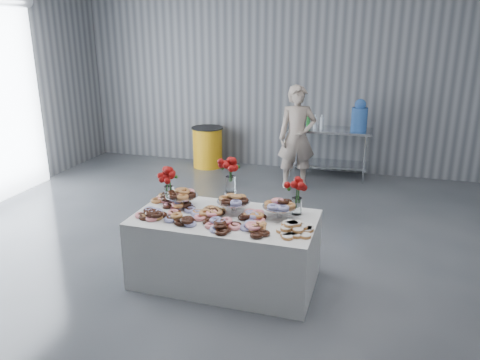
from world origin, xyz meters
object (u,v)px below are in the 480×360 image
object	(u,v)px
display_table	(225,249)
water_jug	(359,116)
prep_table	(329,144)
person	(297,137)
trash_barrel	(208,147)

from	to	relation	value
display_table	water_jug	bearing A→B (deg)	74.37
water_jug	prep_table	bearing A→B (deg)	180.00
person	trash_barrel	distance (m)	2.07
trash_barrel	water_jug	bearing A→B (deg)	-0.00
person	trash_barrel	bearing A→B (deg)	139.99
display_table	person	xyz separation A→B (m)	(0.18, 3.37, 0.50)
person	trash_barrel	size ratio (longest dim) A/B	2.21
prep_table	water_jug	world-z (taller)	water_jug
display_table	water_jug	world-z (taller)	water_jug
display_table	prep_table	bearing A→B (deg)	81.02
water_jug	trash_barrel	size ratio (longest dim) A/B	0.70
prep_table	person	bearing A→B (deg)	-122.64
display_table	prep_table	distance (m)	4.16
display_table	water_jug	xyz separation A→B (m)	(1.15, 4.10, 0.77)
water_jug	trash_barrel	xyz separation A→B (m)	(-2.85, 0.00, -0.75)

